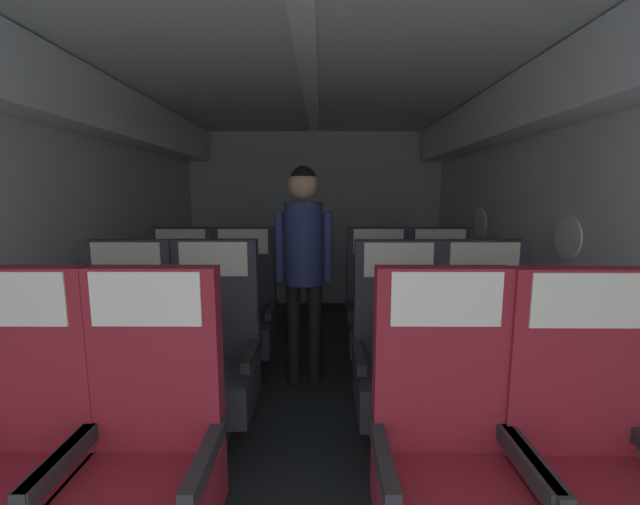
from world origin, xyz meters
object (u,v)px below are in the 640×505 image
seat_c_right_aisle (440,315)px  seat_c_right_window (378,314)px  seat_a_right_window (447,462)px  seat_b_left_window (126,361)px  seat_b_right_aisle (485,361)px  seat_c_left_window (181,315)px  seat_a_right_aisle (588,466)px  flight_attendant (304,252)px  seat_a_left_window (10,462)px  seat_b_right_window (399,361)px  seat_a_left_aisle (145,462)px  seat_b_left_aisle (213,359)px  seat_c_left_aisle (243,314)px

seat_c_right_aisle → seat_c_right_window: (-0.49, 0.02, 0.00)m
seat_a_right_window → seat_b_left_window: bearing=151.4°
seat_b_right_aisle → seat_c_left_window: same height
seat_a_right_aisle → seat_c_right_window: bearing=105.4°
seat_b_right_aisle → flight_attendant: (-1.07, 0.74, 0.53)m
seat_a_left_window → seat_b_right_aisle: (2.05, 0.88, 0.00)m
seat_c_left_window → seat_a_right_aisle: bearing=-40.4°
seat_b_right_aisle → seat_c_right_aisle: bearing=89.8°
flight_attendant → seat_c_right_aisle: bearing=-161.3°
seat_a_right_aisle → seat_b_left_window: (-2.07, 0.88, 0.00)m
seat_b_right_window → seat_a_right_aisle: bearing=-60.5°
flight_attendant → seat_a_right_aisle: bearing=135.0°
seat_a_left_window → seat_a_left_aisle: (0.48, 0.00, 0.00)m
seat_c_right_window → seat_a_left_window: bearing=-131.5°
seat_a_left_aisle → seat_b_left_aisle: (-0.00, 0.89, 0.00)m
seat_a_left_window → seat_b_right_aisle: bearing=23.2°
seat_a_left_window → seat_b_left_aisle: same height
seat_c_right_aisle → seat_a_left_window: bearing=-139.5°
seat_b_right_window → seat_c_right_aisle: 1.01m
seat_a_right_aisle → seat_a_right_window: bearing=178.2°
seat_b_left_aisle → seat_c_right_aisle: bearing=28.7°
seat_a_left_window → seat_b_right_window: same height
seat_b_right_aisle → flight_attendant: flight_attendant is taller
flight_attendant → seat_c_left_aisle: bearing=-4.9°
seat_b_right_window → flight_attendant: size_ratio=0.72×
seat_a_right_aisle → seat_a_left_window: bearing=179.8°
seat_a_left_window → seat_c_right_window: size_ratio=1.00×
seat_a_left_window → seat_a_right_aisle: same height
seat_c_right_aisle → seat_b_left_aisle: bearing=-151.3°
seat_a_left_window → seat_c_right_aisle: same height
seat_b_left_aisle → flight_attendant: flight_attendant is taller
seat_a_left_window → seat_c_right_window: same height
seat_b_right_window → seat_c_right_window: (0.01, 0.90, 0.00)m
seat_a_right_aisle → seat_b_left_aisle: same height
seat_a_right_aisle → seat_b_left_aisle: (-1.57, 0.90, 0.00)m
seat_c_right_aisle → seat_b_right_window: bearing=-119.5°
seat_a_left_window → seat_b_right_aisle: size_ratio=1.00×
seat_c_left_window → flight_attendant: (0.99, -0.13, 0.53)m
seat_b_right_window → flight_attendant: bearing=127.7°
seat_a_right_window → seat_b_right_window: bearing=90.4°
seat_a_left_aisle → seat_a_right_aisle: same height
seat_a_right_aisle → seat_b_right_window: 1.01m
seat_a_left_window → seat_b_left_aisle: (0.48, 0.89, 0.00)m
seat_c_left_window → seat_c_right_window: same height
seat_a_left_window → seat_b_right_window: (1.55, 0.87, 0.00)m
seat_b_left_aisle → seat_b_right_aisle: (1.57, -0.01, 0.00)m
seat_c_right_window → seat_a_right_aisle: bearing=-74.6°
seat_a_left_aisle → seat_c_right_window: bearing=58.5°
seat_b_left_window → seat_c_right_aisle: same height
seat_b_right_window → seat_c_right_window: bearing=89.4°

